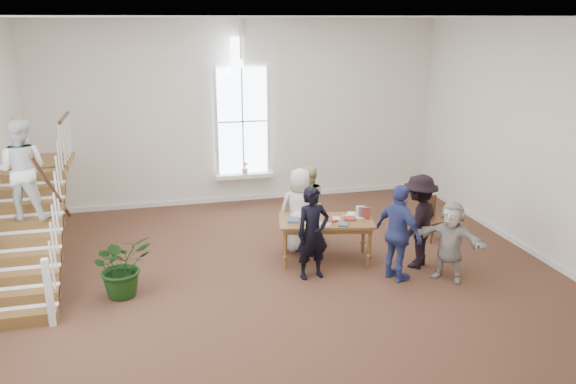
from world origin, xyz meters
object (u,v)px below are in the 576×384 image
object	(u,v)px
woman_cluster_a	(399,233)
woman_cluster_c	(450,241)
library_table	(326,224)
elderly_woman	(300,210)
person_yellow	(308,203)
police_officer	(313,233)
woman_cluster_b	(418,221)
side_chair	(431,216)
floor_plant	(122,265)

from	to	relation	value
woman_cluster_a	woman_cluster_c	world-z (taller)	woman_cluster_a
library_table	elderly_woman	world-z (taller)	elderly_woman
library_table	person_yellow	bearing A→B (deg)	104.00
police_officer	woman_cluster_c	xyz separation A→B (m)	(2.34, -0.65, -0.12)
woman_cluster_b	woman_cluster_c	size ratio (longest dim) A/B	1.22
police_officer	person_yellow	distance (m)	1.80
person_yellow	woman_cluster_b	bearing A→B (deg)	124.31
person_yellow	side_chair	size ratio (longest dim) A/B	1.75
library_table	police_officer	world-z (taller)	police_officer
library_table	floor_plant	world-z (taller)	floor_plant
woman_cluster_a	police_officer	bearing A→B (deg)	50.89
library_table	person_yellow	distance (m)	1.10
police_officer	woman_cluster_a	distance (m)	1.51
woman_cluster_c	side_chair	bearing A→B (deg)	119.26
woman_cluster_b	side_chair	distance (m)	1.53
elderly_woman	police_officer	bearing A→B (deg)	95.00
woman_cluster_a	woman_cluster_b	world-z (taller)	woman_cluster_b
police_officer	elderly_woman	size ratio (longest dim) A/B	1.00
person_yellow	woman_cluster_b	distance (m)	2.40
woman_cluster_a	elderly_woman	bearing A→B (deg)	16.42
woman_cluster_c	floor_plant	bearing A→B (deg)	-140.19
woman_cluster_c	woman_cluster_b	bearing A→B (deg)	162.13
floor_plant	woman_cluster_a	bearing A→B (deg)	-6.59
library_table	police_officer	distance (m)	0.80
woman_cluster_a	woman_cluster_c	xyz separation A→B (m)	(0.90, -0.20, -0.15)
woman_cluster_c	police_officer	bearing A→B (deg)	-148.15
police_officer	elderly_woman	distance (m)	1.25
elderly_woman	library_table	bearing A→B (deg)	129.86
floor_plant	side_chair	size ratio (longest dim) A/B	1.18
floor_plant	person_yellow	bearing A→B (deg)	24.18
elderly_woman	woman_cluster_b	distance (m)	2.30
woman_cluster_b	floor_plant	bearing A→B (deg)	-42.35
side_chair	library_table	bearing A→B (deg)	177.57
library_table	elderly_woman	size ratio (longest dim) A/B	1.13
police_officer	side_chair	bearing A→B (deg)	13.31
woman_cluster_b	side_chair	world-z (taller)	woman_cluster_b
elderly_woman	person_yellow	bearing A→B (deg)	-111.39
library_table	woman_cluster_c	world-z (taller)	woman_cluster_c
side_chair	floor_plant	bearing A→B (deg)	175.52
person_yellow	elderly_woman	bearing A→B (deg)	50.24
police_officer	woman_cluster_a	xyz separation A→B (m)	(1.44, -0.45, 0.03)
side_chair	police_officer	bearing A→B (deg)	-172.43
floor_plant	library_table	bearing A→B (deg)	8.54
woman_cluster_a	woman_cluster_c	size ratio (longest dim) A/B	1.20
woman_cluster_a	side_chair	world-z (taller)	woman_cluster_a
library_table	side_chair	world-z (taller)	side_chair
person_yellow	woman_cluster_c	size ratio (longest dim) A/B	1.10
woman_cluster_b	woman_cluster_a	bearing A→B (deg)	-4.46
person_yellow	woman_cluster_b	world-z (taller)	woman_cluster_b
elderly_woman	woman_cluster_c	bearing A→B (deg)	149.25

